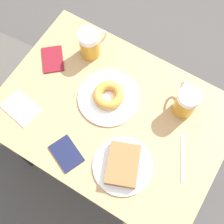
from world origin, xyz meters
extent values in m
plane|color=#474442|center=(0.00, 0.00, 0.00)|extent=(8.00, 8.00, 0.00)
cube|color=tan|center=(0.00, 0.00, 0.76)|extent=(0.65, 0.92, 0.03)
cylinder|color=black|center=(0.29, -0.42, 0.37)|extent=(0.04, 0.04, 0.75)
cylinder|color=black|center=(-0.29, 0.42, 0.37)|extent=(0.04, 0.04, 0.75)
cylinder|color=black|center=(0.29, 0.42, 0.37)|extent=(0.04, 0.04, 0.75)
cylinder|color=#514C47|center=(-0.14, 0.56, 0.22)|extent=(0.03, 0.03, 0.44)
cylinder|color=#514C47|center=(0.20, 0.59, 0.22)|extent=(0.03, 0.03, 0.44)
cylinder|color=#514C47|center=(0.17, 0.94, 0.22)|extent=(0.03, 0.03, 0.44)
cylinder|color=white|center=(-0.16, -0.14, 0.78)|extent=(0.23, 0.23, 0.01)
cube|color=brown|center=(-0.16, -0.14, 0.81)|extent=(0.19, 0.17, 0.04)
cylinder|color=white|center=(0.05, 0.05, 0.78)|extent=(0.25, 0.25, 0.01)
torus|color=#D18938|center=(0.05, 0.05, 0.81)|extent=(0.13, 0.13, 0.04)
cylinder|color=#C68C23|center=(0.16, -0.23, 0.83)|extent=(0.08, 0.08, 0.11)
cylinder|color=white|center=(0.16, -0.23, 0.90)|extent=(0.09, 0.09, 0.03)
torus|color=silver|center=(0.20, -0.20, 0.85)|extent=(0.07, 0.06, 0.09)
cylinder|color=#C68C23|center=(0.19, 0.23, 0.83)|extent=(0.08, 0.08, 0.11)
cylinder|color=white|center=(0.19, 0.23, 0.90)|extent=(0.09, 0.09, 0.03)
torus|color=silver|center=(0.24, 0.21, 0.85)|extent=(0.08, 0.04, 0.09)
cube|color=white|center=(-0.17, 0.33, 0.78)|extent=(0.12, 0.16, 0.00)
cube|color=silver|center=(-0.02, -0.32, 0.78)|extent=(0.17, 0.09, 0.00)
cube|color=#141938|center=(-0.23, 0.06, 0.78)|extent=(0.13, 0.15, 0.01)
cube|color=maroon|center=(0.08, 0.35, 0.78)|extent=(0.15, 0.15, 0.01)
camera|label=1|loc=(-0.39, -0.23, 1.94)|focal=50.00mm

